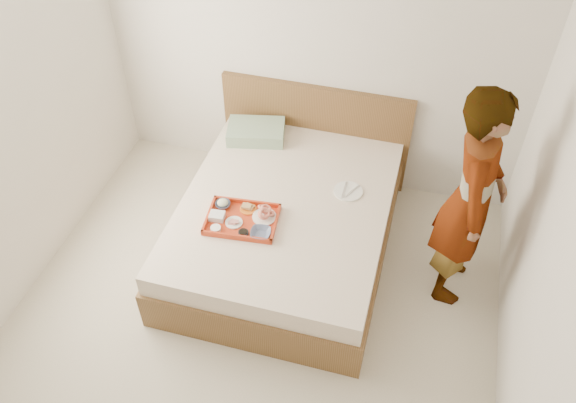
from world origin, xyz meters
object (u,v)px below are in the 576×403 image
at_px(person, 471,200).
at_px(dinner_plate, 348,191).
at_px(bed, 285,227).
at_px(tray, 242,219).

bearing_deg(person, dinner_plate, 77.85).
distance_m(dinner_plate, person, 0.96).
xyz_separation_m(bed, tray, (-0.25, -0.28, 0.29)).
height_order(tray, dinner_plate, tray).
bearing_deg(person, bed, 93.29).
xyz_separation_m(tray, dinner_plate, (0.69, 0.52, -0.02)).
relative_size(bed, person, 1.13).
bearing_deg(bed, dinner_plate, 29.40).
relative_size(dinner_plate, person, 0.13).
relative_size(bed, tray, 3.85).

